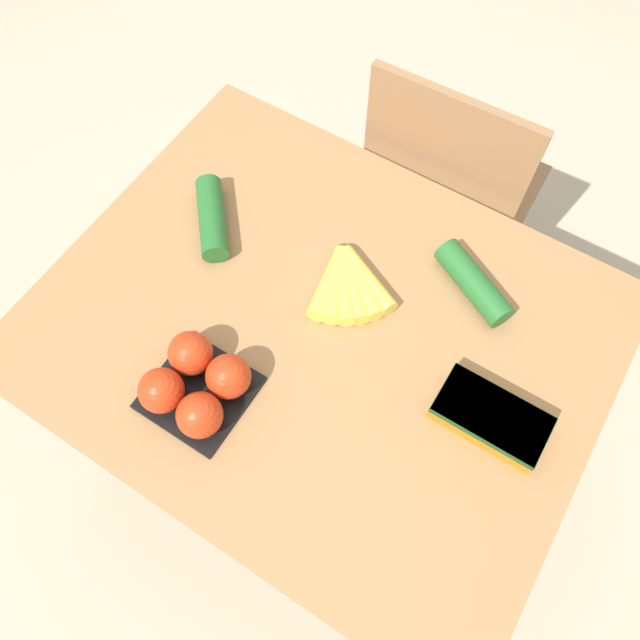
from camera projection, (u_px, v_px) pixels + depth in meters
name	position (u px, v px, depth m)	size (l,w,h in m)	color
ground_plane	(320.00, 433.00, 1.87)	(12.00, 12.00, 0.00)	#B7A88E
dining_table	(320.00, 350.00, 1.31)	(1.08, 0.87, 0.73)	#9E7044
chair	(446.00, 196.00, 1.67)	(0.43, 0.41, 0.92)	#8E6642
banana_bunch	(348.00, 283.00, 1.24)	(0.17, 0.18, 0.04)	brown
tomato_pack	(196.00, 385.00, 1.11)	(0.18, 0.18, 0.09)	black
carrot_bag	(490.00, 418.00, 1.10)	(0.20, 0.10, 0.05)	orange
cucumber_near	(212.00, 218.00, 1.30)	(0.17, 0.18, 0.06)	#236028
cucumber_far	(473.00, 283.00, 1.23)	(0.19, 0.14, 0.06)	#236028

